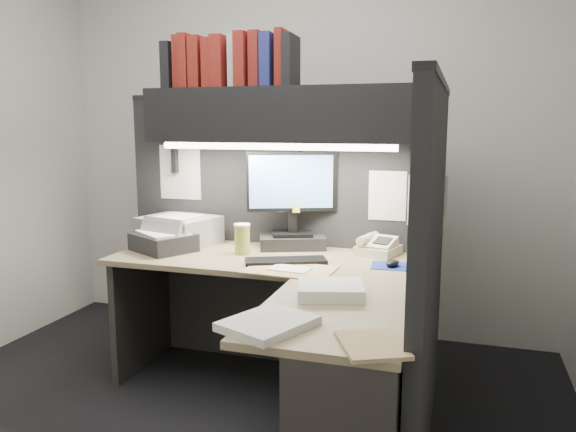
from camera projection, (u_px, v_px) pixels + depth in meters
The scene contains 21 objects.
floor at pixel (210, 429), 2.70m from camera, with size 3.50×3.50×0.00m, color black.
wall_back at pixel (298, 139), 3.89m from camera, with size 3.50×0.04×2.70m, color silver.
partition_back at pixel (277, 231), 3.43m from camera, with size 1.90×0.06×1.60m, color black.
partition_right at pixel (429, 275), 2.45m from camera, with size 0.06×1.50×1.60m, color black.
desk at pixel (295, 353), 2.50m from camera, with size 1.70×1.53×0.73m.
overhead_shelf at pixel (282, 115), 3.12m from camera, with size 1.55×0.34×0.30m, color black.
task_light_tube at pixel (274, 147), 3.02m from camera, with size 0.04×0.04×1.32m, color white.
monitor at pixel (292, 210), 3.26m from camera, with size 0.50×0.35×0.57m.
keyboard at pixel (286, 261), 2.94m from camera, with size 0.43×0.14×0.02m, color black.
mousepad at pixel (391, 266), 2.87m from camera, with size 0.19×0.18×0.00m, color navy.
mouse at pixel (392, 263), 2.85m from camera, with size 0.06×0.10×0.04m, color black.
telephone at pixel (378, 247), 3.12m from camera, with size 0.20×0.21×0.08m, color beige.
coffee_cup at pixel (242, 240), 3.14m from camera, with size 0.09×0.09×0.16m, color #AFAE46.
printer at pixel (179, 230), 3.40m from camera, with size 0.42×0.35×0.17m, color gray.
notebook_stack at pixel (163, 242), 3.22m from camera, with size 0.33×0.27×0.10m, color black.
open_folder at pixel (290, 270), 2.79m from camera, with size 0.43×0.28×0.01m, color tan.
paper_stack_a at pixel (331, 290), 2.37m from camera, with size 0.27×0.23×0.05m, color white.
paper_stack_b at pixel (268, 323), 2.01m from camera, with size 0.25×0.31×0.03m, color white.
manila_stack at pixel (372, 345), 1.83m from camera, with size 0.20×0.25×0.01m, color tan.
binder_row at pixel (230, 62), 3.16m from camera, with size 0.79×0.26×0.31m.
pinned_papers at pixel (325, 201), 2.93m from camera, with size 1.76×1.31×0.51m.
Camera 1 is at (1.10, -2.27, 1.45)m, focal length 35.00 mm.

